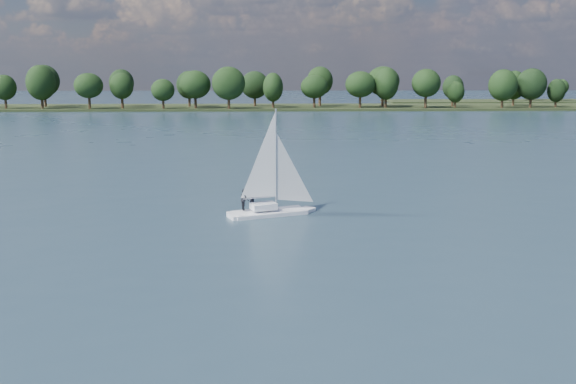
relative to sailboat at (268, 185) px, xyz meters
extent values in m
plane|color=#233342|center=(2.26, 65.77, -2.76)|extent=(700.00, 700.00, 0.00)
cube|color=black|center=(2.26, 177.77, -2.76)|extent=(660.00, 40.00, 1.50)
cube|color=white|center=(0.10, 0.00, -2.76)|extent=(7.76, 4.71, 0.88)
cube|color=white|center=(0.10, 0.00, -1.88)|extent=(2.54, 2.04, 0.55)
cylinder|color=#B9B8C0|center=(0.10, 0.00, 2.27)|extent=(0.13, 0.13, 8.84)
imported|color=black|center=(-1.41, 0.34, -1.26)|extent=(0.61, 0.78, 1.91)
imported|color=black|center=(-2.08, -0.20, -1.26)|extent=(0.88, 1.04, 1.91)
camera|label=1|loc=(-0.10, -55.83, 9.72)|focal=40.00mm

